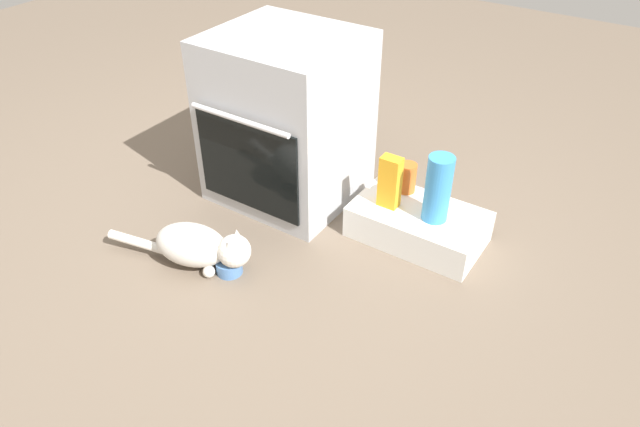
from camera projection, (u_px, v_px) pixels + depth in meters
ground at (255, 237)px, 2.65m from camera, size 8.00×8.00×0.00m
oven at (287, 120)px, 2.72m from camera, size 0.64×0.64×0.79m
pantry_cabinet at (418, 224)px, 2.60m from camera, size 0.57×0.34×0.15m
food_bowl at (229, 266)px, 2.44m from camera, size 0.11×0.11×0.08m
cat at (199, 246)px, 2.43m from camera, size 0.64×0.27×0.20m
sauce_jar at (407, 178)px, 2.64m from camera, size 0.08×0.08×0.14m
water_bottle at (438, 189)px, 2.43m from camera, size 0.11×0.11×0.30m
juice_carton at (390, 182)px, 2.52m from camera, size 0.09×0.06×0.24m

